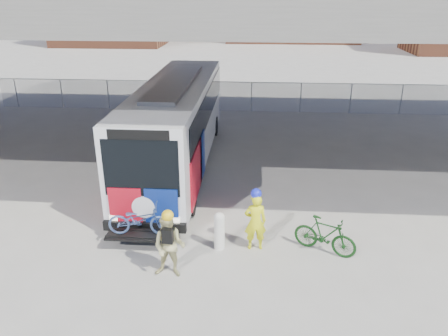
# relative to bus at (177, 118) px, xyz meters

# --- Properties ---
(ground) EXTENTS (160.00, 160.00, 0.00)m
(ground) POSITION_rel_bus_xyz_m (2.00, -2.95, -2.11)
(ground) COLOR #9E9991
(ground) RESTS_ON ground
(bus) EXTENTS (2.67, 12.92, 3.69)m
(bus) POSITION_rel_bus_xyz_m (0.00, 0.00, 0.00)
(bus) COLOR silver
(bus) RESTS_ON ground
(overpass) EXTENTS (40.00, 16.00, 7.95)m
(overpass) POSITION_rel_bus_xyz_m (2.00, 1.05, 4.44)
(overpass) COLOR #605E59
(overpass) RESTS_ON ground
(chainlink_fence) EXTENTS (30.00, 0.06, 30.00)m
(chainlink_fence) POSITION_rel_bus_xyz_m (2.00, 9.05, -0.68)
(chainlink_fence) COLOR gray
(chainlink_fence) RESTS_ON ground
(brick_buildings) EXTENTS (54.00, 22.00, 12.00)m
(brick_buildings) POSITION_rel_bus_xyz_m (3.23, 45.28, 3.31)
(brick_buildings) COLOR brown
(brick_buildings) RESTS_ON ground
(bollard) EXTENTS (0.31, 0.31, 1.19)m
(bollard) POSITION_rel_bus_xyz_m (2.31, -6.40, -1.47)
(bollard) COLOR silver
(bollard) RESTS_ON ground
(cyclist_hivis) EXTENTS (0.70, 0.51, 1.95)m
(cyclist_hivis) POSITION_rel_bus_xyz_m (3.35, -6.32, -1.17)
(cyclist_hivis) COLOR yellow
(cyclist_hivis) RESTS_ON ground
(cyclist_tan) EXTENTS (0.93, 0.75, 1.97)m
(cyclist_tan) POSITION_rel_bus_xyz_m (1.11, -7.80, -1.18)
(cyclist_tan) COLOR tan
(cyclist_tan) RESTS_ON ground
(bike_parked) EXTENTS (1.90, 1.30, 1.12)m
(bike_parked) POSITION_rel_bus_xyz_m (5.37, -6.37, -1.55)
(bike_parked) COLOR #133B14
(bike_parked) RESTS_ON ground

